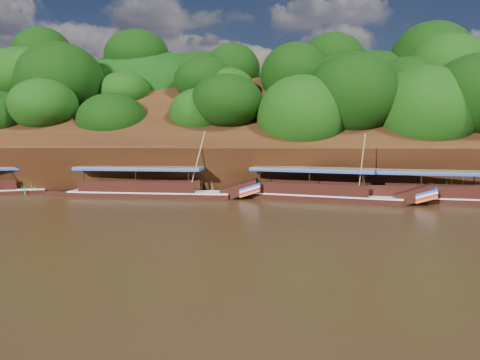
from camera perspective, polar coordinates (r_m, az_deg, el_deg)
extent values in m
plane|color=black|center=(27.62, 6.94, -4.51)|extent=(160.00, 160.00, 0.00)
cube|color=black|center=(43.16, 5.16, 3.91)|extent=(120.00, 16.12, 13.64)
cube|color=black|center=(53.35, 4.53, 0.51)|extent=(120.00, 24.00, 12.00)
ellipsoid|color=#14420B|center=(42.25, -2.93, 3.88)|extent=(18.00, 8.00, 6.40)
ellipsoid|color=#14420B|center=(50.31, 4.77, 10.68)|extent=(24.00, 11.00, 8.40)
cube|color=black|center=(35.83, 22.10, -2.52)|extent=(11.79, 4.21, 0.82)
cube|color=silver|center=(35.78, 22.12, -1.90)|extent=(11.80, 4.27, 0.09)
cube|color=brown|center=(35.49, 21.07, 1.00)|extent=(9.38, 4.02, 0.11)
cube|color=#1B3EB1|center=(35.50, 21.07, 0.82)|extent=(9.38, 4.02, 0.16)
cube|color=black|center=(34.79, 9.90, -2.41)|extent=(11.50, 5.52, 0.86)
cube|color=silver|center=(34.73, 9.91, -1.75)|extent=(11.51, 5.58, 0.10)
cube|color=black|center=(34.18, 20.57, -1.72)|extent=(3.06, 2.33, 1.61)
cube|color=#1B3EB1|center=(34.16, 21.78, -1.29)|extent=(1.84, 1.99, 0.59)
cube|color=red|center=(34.20, 21.76, -1.83)|extent=(1.84, 1.99, 0.59)
cube|color=brown|center=(34.67, 8.80, 1.39)|extent=(9.24, 5.05, 0.11)
cube|color=#1B3EB1|center=(34.68, 8.80, 1.20)|extent=(9.24, 5.05, 0.17)
cylinder|color=tan|center=(33.56, 14.61, 1.77)|extent=(0.29, 0.95, 4.42)
cube|color=black|center=(36.61, -10.91, -2.02)|extent=(12.56, 3.13, 0.85)
cube|color=silver|center=(36.56, -10.92, -1.39)|extent=(12.57, 3.20, 0.09)
cube|color=black|center=(35.04, 0.03, -1.18)|extent=(3.05, 1.80, 1.67)
cube|color=#1B3EB1|center=(34.92, 1.29, -0.74)|extent=(1.66, 1.74, 0.62)
cube|color=red|center=(34.96, 1.29, -1.26)|extent=(1.66, 1.74, 0.62)
cube|color=brown|center=(36.62, -12.14, 1.53)|extent=(9.90, 3.21, 0.11)
cube|color=#1B3EB1|center=(36.63, -12.13, 1.35)|extent=(9.90, 3.21, 0.17)
cylinder|color=tan|center=(35.19, -5.24, 2.27)|extent=(1.23, 0.46, 4.54)
cube|color=black|center=(41.52, -21.68, -0.54)|extent=(2.82, 2.20, 1.49)
cube|color=#1B3EB1|center=(41.44, -20.80, -0.14)|extent=(1.71, 1.87, 0.54)
cube|color=red|center=(41.47, -20.78, -0.56)|extent=(1.71, 1.87, 0.54)
cone|color=#2E6F1B|center=(40.91, -24.65, -0.67)|extent=(1.50, 1.50, 1.37)
cone|color=#2E6F1B|center=(38.95, -15.53, -0.12)|extent=(1.50, 1.50, 2.09)
cone|color=#2E6F1B|center=(37.09, -4.21, -0.82)|extent=(1.50, 1.50, 1.29)
cone|color=#2E6F1B|center=(37.04, 5.74, -0.54)|extent=(1.50, 1.50, 1.68)
cone|color=#2E6F1B|center=(38.18, 17.08, -0.29)|extent=(1.50, 1.50, 2.07)
cone|color=#2E6F1B|center=(39.67, 24.66, -0.55)|extent=(1.50, 1.50, 1.79)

